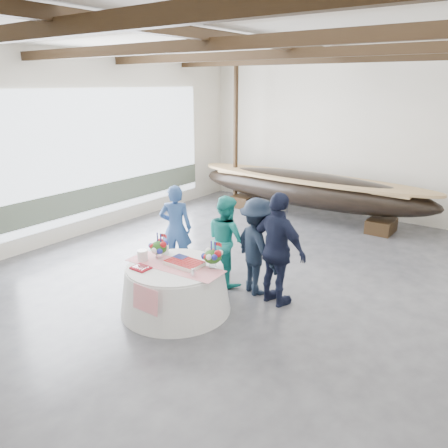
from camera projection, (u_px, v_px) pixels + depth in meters
The scene contains 13 objects.
floor at pixel (243, 286), 8.40m from camera, with size 10.00×12.00×0.01m, color #3D3D42.
wall_back at pixel (362, 138), 12.31m from camera, with size 10.00×0.02×4.50m, color silver.
wall_left at pixel (72, 147), 10.53m from camera, with size 0.02×12.00×4.50m, color silver.
ceiling at pixel (246, 32), 7.02m from camera, with size 10.00×12.00×0.01m, color white.
pavilion_structure at pixel (271, 66), 7.79m from camera, with size 9.80×11.76×4.50m.
open_bay at pixel (108, 159), 11.39m from camera, with size 0.03×7.00×3.20m.
longboat_display at pixel (308, 189), 12.35m from camera, with size 7.11×1.42×1.33m.
banquet_table at pixel (175, 288), 7.42m from camera, with size 1.88×1.88×0.81m.
tabletop_items at pixel (180, 255), 7.36m from camera, with size 1.77×1.00×0.40m.
guest_woman_blue at pixel (176, 228), 8.91m from camera, with size 0.66×0.43×1.80m, color navy.
guest_woman_teal at pixel (226, 240), 8.33m from camera, with size 0.84×0.66×1.73m, color teal.
guest_man_left at pixel (257, 247), 7.88m from camera, with size 1.16×0.67×1.80m, color black.
guest_man_right at pixel (278, 250), 7.44m from camera, with size 1.18×0.49×2.01m, color black.
Camera 1 is at (4.23, -6.36, 3.72)m, focal length 35.00 mm.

